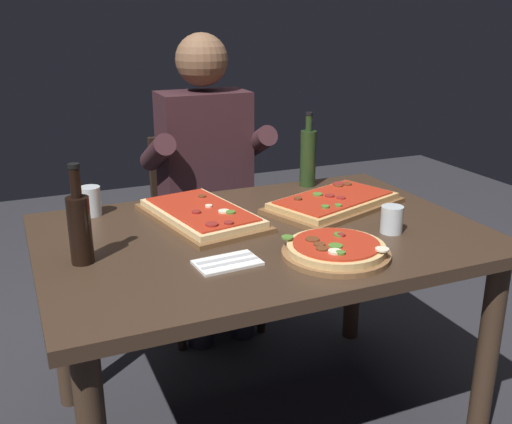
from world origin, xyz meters
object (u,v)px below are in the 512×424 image
(pizza_rectangular_left, at_px, (202,214))
(wine_bottle_dark, at_px, (308,157))
(seated_diner, at_px, (208,174))
(oil_bottle_amber, at_px, (80,226))
(dining_table, at_px, (262,259))
(pizza_round_far, at_px, (336,250))
(diner_chair, at_px, (201,221))
(tumbler_near_camera, at_px, (392,221))
(pizza_rectangular_front, at_px, (334,202))
(tumbler_far_side, at_px, (91,201))

(pizza_rectangular_left, distance_m, wine_bottle_dark, 0.58)
(wine_bottle_dark, relative_size, seated_diner, 0.22)
(oil_bottle_amber, bearing_deg, dining_table, 2.92)
(pizza_rectangular_left, xyz_separation_m, pizza_round_far, (0.26, -0.45, 0.00))
(seated_diner, bearing_deg, diner_chair, 90.00)
(tumbler_near_camera, xyz_separation_m, seated_diner, (-0.31, 0.91, -0.04))
(pizza_rectangular_front, distance_m, diner_chair, 0.83)
(dining_table, relative_size, wine_bottle_dark, 4.70)
(pizza_rectangular_front, bearing_deg, tumbler_far_side, 162.24)
(tumbler_near_camera, bearing_deg, pizza_rectangular_front, 98.00)
(dining_table, height_order, wine_bottle_dark, wine_bottle_dark)
(dining_table, distance_m, pizza_rectangular_left, 0.26)
(pizza_rectangular_front, bearing_deg, oil_bottle_amber, -170.55)
(pizza_round_far, relative_size, seated_diner, 0.24)
(tumbler_near_camera, xyz_separation_m, diner_chair, (-0.31, 1.03, -0.29))
(tumbler_far_side, bearing_deg, oil_bottle_amber, -101.82)
(dining_table, relative_size, oil_bottle_amber, 4.89)
(seated_diner, bearing_deg, tumbler_near_camera, -71.32)
(dining_table, xyz_separation_m, oil_bottle_amber, (-0.56, -0.03, 0.20))
(pizza_rectangular_front, bearing_deg, dining_table, -160.12)
(pizza_rectangular_left, bearing_deg, tumbler_near_camera, -34.12)
(pizza_rectangular_left, height_order, wine_bottle_dark, wine_bottle_dark)
(diner_chair, distance_m, seated_diner, 0.28)
(dining_table, bearing_deg, pizza_rectangular_left, 128.61)
(dining_table, distance_m, wine_bottle_dark, 0.60)
(tumbler_far_side, bearing_deg, diner_chair, 40.93)
(pizza_rectangular_front, relative_size, seated_diner, 0.42)
(pizza_rectangular_front, bearing_deg, diner_chair, 109.87)
(pizza_rectangular_front, bearing_deg, seated_diner, 113.36)
(wine_bottle_dark, xyz_separation_m, tumbler_far_side, (-0.86, -0.03, -0.07))
(pizza_rectangular_front, height_order, seated_diner, seated_diner)
(pizza_rectangular_left, xyz_separation_m, diner_chair, (0.21, 0.68, -0.27))
(pizza_rectangular_front, xyz_separation_m, tumbler_near_camera, (0.04, -0.29, 0.02))
(tumbler_near_camera, bearing_deg, diner_chair, 106.63)
(pizza_rectangular_front, distance_m, tumbler_near_camera, 0.30)
(tumbler_near_camera, height_order, tumbler_far_side, tumbler_far_side)
(pizza_rectangular_front, xyz_separation_m, oil_bottle_amber, (-0.90, -0.15, 0.09))
(pizza_rectangular_front, relative_size, diner_chair, 0.64)
(dining_table, relative_size, tumbler_far_side, 13.80)
(pizza_rectangular_left, distance_m, tumbler_far_side, 0.39)
(tumbler_near_camera, bearing_deg, dining_table, 155.44)
(wine_bottle_dark, relative_size, oil_bottle_amber, 1.04)
(dining_table, relative_size, diner_chair, 1.61)
(dining_table, height_order, oil_bottle_amber, oil_bottle_amber)
(tumbler_near_camera, distance_m, seated_diner, 0.96)
(oil_bottle_amber, height_order, diner_chair, oil_bottle_amber)
(dining_table, height_order, pizza_rectangular_front, pizza_rectangular_front)
(tumbler_near_camera, bearing_deg, tumbler_far_side, 147.09)
(pizza_rectangular_left, height_order, pizza_round_far, same)
(pizza_round_far, height_order, seated_diner, seated_diner)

